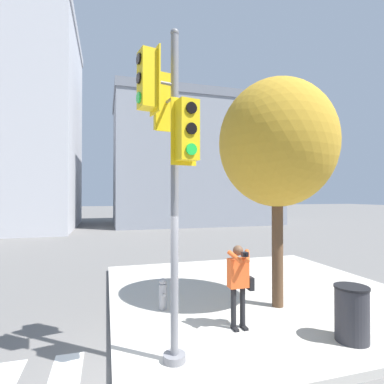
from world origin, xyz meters
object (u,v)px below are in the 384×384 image
at_px(traffic_signal_pole, 169,139).
at_px(person_photographer, 239,279).
at_px(street_tree, 277,144).
at_px(fire_hydrant, 163,294).
at_px(trash_bin, 352,313).

bearing_deg(traffic_signal_pole, person_photographer, 27.54).
bearing_deg(street_tree, fire_hydrant, 167.94).
bearing_deg(person_photographer, street_tree, 30.78).
relative_size(street_tree, fire_hydrant, 7.59).
height_order(street_tree, fire_hydrant, street_tree).
height_order(traffic_signal_pole, trash_bin, traffic_signal_pole).
relative_size(traffic_signal_pole, fire_hydrant, 7.45).
bearing_deg(person_photographer, trash_bin, -31.30).
bearing_deg(fire_hydrant, person_photographer, -47.51).
bearing_deg(trash_bin, fire_hydrant, 140.88).
height_order(person_photographer, fire_hydrant, person_photographer).
xyz_separation_m(traffic_signal_pole, person_photographer, (1.63, 0.85, -2.60)).
bearing_deg(traffic_signal_pole, trash_bin, -3.77).
height_order(street_tree, trash_bin, street_tree).
height_order(person_photographer, street_tree, street_tree).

